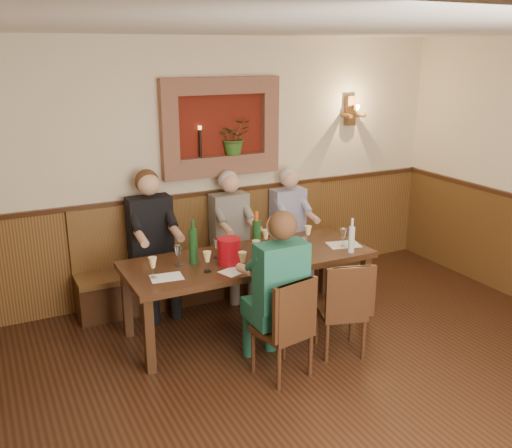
{
  "coord_description": "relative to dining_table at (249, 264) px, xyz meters",
  "views": [
    {
      "loc": [
        -2.25,
        -2.78,
        2.65
      ],
      "look_at": [
        0.1,
        1.9,
        1.05
      ],
      "focal_mm": 40.0,
      "sensor_mm": 36.0,
      "label": 1
    }
  ],
  "objects": [
    {
      "name": "ground_plane",
      "position": [
        0.0,
        -1.85,
        -0.68
      ],
      "size": [
        6.0,
        6.0,
        0.0
      ],
      "primitive_type": "plane",
      "color": "black",
      "rests_on": "ground"
    },
    {
      "name": "room_shell",
      "position": [
        0.0,
        -1.85,
        1.21
      ],
      "size": [
        6.04,
        6.04,
        2.82
      ],
      "color": "beige",
      "rests_on": "ground"
    },
    {
      "name": "wainscoting",
      "position": [
        0.0,
        -1.85,
        -0.09
      ],
      "size": [
        6.02,
        6.02,
        1.15
      ],
      "color": "#4C3015",
      "rests_on": "ground"
    },
    {
      "name": "wall_niche",
      "position": [
        0.24,
        1.09,
        1.13
      ],
      "size": [
        1.36,
        0.3,
        1.06
      ],
      "color": "#5A160C",
      "rests_on": "ground"
    },
    {
      "name": "wall_sconce",
      "position": [
        1.9,
        1.08,
        1.27
      ],
      "size": [
        0.25,
        0.2,
        0.35
      ],
      "color": "#4C3015",
      "rests_on": "ground"
    },
    {
      "name": "dining_table",
      "position": [
        0.0,
        0.0,
        0.0
      ],
      "size": [
        2.4,
        0.9,
        0.75
      ],
      "color": "black",
      "rests_on": "ground"
    },
    {
      "name": "bench",
      "position": [
        0.0,
        0.94,
        -0.35
      ],
      "size": [
        3.0,
        0.45,
        1.11
      ],
      "color": "#381E0F",
      "rests_on": "ground"
    },
    {
      "name": "chair_near_left",
      "position": [
        -0.13,
        -0.91,
        -0.41
      ],
      "size": [
        0.47,
        0.47,
        0.91
      ],
      "rotation": [
        0.0,
        0.0,
        0.19
      ],
      "color": "black",
      "rests_on": "ground"
    },
    {
      "name": "chair_near_right",
      "position": [
        0.52,
        -0.81,
        -0.42
      ],
      "size": [
        0.49,
        0.49,
        0.89
      ],
      "rotation": [
        0.0,
        0.0,
        -0.3
      ],
      "color": "black",
      "rests_on": "ground"
    },
    {
      "name": "person_bench_left",
      "position": [
        -0.7,
        0.84,
        -0.05
      ],
      "size": [
        0.45,
        0.55,
        1.49
      ],
      "color": "black",
      "rests_on": "ground"
    },
    {
      "name": "person_bench_mid",
      "position": [
        0.21,
        0.84,
        -0.1
      ],
      "size": [
        0.41,
        0.5,
        1.4
      ],
      "color": "#504B49",
      "rests_on": "ground"
    },
    {
      "name": "person_bench_right",
      "position": [
        0.96,
        0.84,
        -0.11
      ],
      "size": [
        0.39,
        0.48,
        1.36
      ],
      "color": "navy",
      "rests_on": "ground"
    },
    {
      "name": "person_chair_front",
      "position": [
        -0.13,
        -0.78,
        -0.08
      ],
      "size": [
        0.43,
        0.52,
        1.44
      ],
      "color": "#16474E",
      "rests_on": "ground"
    },
    {
      "name": "spittoon_bucket",
      "position": [
        -0.25,
        -0.09,
        0.2
      ],
      "size": [
        0.24,
        0.24,
        0.25
      ],
      "primitive_type": "cylinder",
      "rotation": [
        0.0,
        0.0,
        0.13
      ],
      "color": "red",
      "rests_on": "dining_table"
    },
    {
      "name": "wine_bottle_green_a",
      "position": [
        0.08,
        0.0,
        0.26
      ],
      "size": [
        0.1,
        0.1,
        0.44
      ],
      "rotation": [
        0.0,
        0.0,
        0.29
      ],
      "color": "#19471E",
      "rests_on": "dining_table"
    },
    {
      "name": "wine_bottle_green_b",
      "position": [
        -0.54,
        0.07,
        0.25
      ],
      "size": [
        0.08,
        0.08,
        0.42
      ],
      "rotation": [
        0.0,
        0.0,
        -0.06
      ],
      "color": "#19471E",
      "rests_on": "dining_table"
    },
    {
      "name": "water_bottle",
      "position": [
        0.95,
        -0.34,
        0.21
      ],
      "size": [
        0.08,
        0.08,
        0.35
      ],
      "rotation": [
        0.0,
        0.0,
        -0.3
      ],
      "color": "silver",
      "rests_on": "dining_table"
    },
    {
      "name": "tasting_sheet_a",
      "position": [
        -0.88,
        -0.15,
        0.08
      ],
      "size": [
        0.3,
        0.23,
        0.0
      ],
      "primitive_type": "cube",
      "rotation": [
        0.0,
        0.0,
        -0.12
      ],
      "color": "white",
      "rests_on": "dining_table"
    },
    {
      "name": "tasting_sheet_b",
      "position": [
        0.13,
        -0.24,
        0.08
      ],
      "size": [
        0.35,
        0.31,
        0.0
      ],
      "primitive_type": "cube",
      "rotation": [
        0.0,
        0.0,
        0.41
      ],
      "color": "white",
      "rests_on": "dining_table"
    },
    {
      "name": "tasting_sheet_c",
      "position": [
        1.02,
        -0.12,
        0.08
      ],
      "size": [
        0.36,
        0.3,
        0.0
      ],
      "primitive_type": "cube",
      "rotation": [
        0.0,
        0.0,
        -0.23
      ],
      "color": "white",
      "rests_on": "dining_table"
    },
    {
      "name": "tasting_sheet_d",
      "position": [
        -0.28,
        -0.28,
        0.08
      ],
      "size": [
        0.3,
        0.26,
        0.0
      ],
      "primitive_type": "cube",
      "rotation": [
        0.0,
        0.0,
        0.34
      ],
      "color": "white",
      "rests_on": "dining_table"
    },
    {
      "name": "wine_glass_0",
      "position": [
        -0.28,
        0.11,
        0.17
      ],
      "size": [
        0.08,
        0.08,
        0.19
      ],
      "primitive_type": null,
      "color": "white",
      "rests_on": "dining_table"
    },
    {
      "name": "wine_glass_1",
      "position": [
        0.47,
        -0.24,
        0.17
      ],
      "size": [
        0.08,
        0.08,
        0.19
      ],
      "primitive_type": null,
      "color": "white",
      "rests_on": "dining_table"
    },
    {
      "name": "wine_glass_2",
      "position": [
        -0.98,
        -0.11,
        0.17
      ],
      "size": [
        0.08,
        0.08,
        0.19
      ],
      "primitive_type": null,
      "color": "#F9E595",
      "rests_on": "dining_table"
    },
    {
      "name": "wine_glass_3",
      "position": [
        -0.23,
        -0.34,
        0.17
      ],
      "size": [
        0.08,
        0.08,
        0.19
      ],
      "primitive_type": null,
      "color": "#F9E595",
      "rests_on": "dining_table"
    },
    {
      "name": "wine_glass_4",
      "position": [
        -0.5,
        -0.19,
        0.17
      ],
      "size": [
        0.08,
        0.08,
        0.19
      ],
      "primitive_type": null,
      "color": "#F9E595",
      "rests_on": "dining_table"
    },
    {
      "name": "wine_glass_5",
      "position": [
        -0.68,
        0.08,
        0.17
      ],
      "size": [
        0.08,
        0.08,
        0.19
      ],
      "primitive_type": null,
      "color": "white",
      "rests_on": "dining_table"
    },
    {
      "name": "wine_glass_6",
      "position": [
        0.7,
        0.07,
        0.17
      ],
      "size": [
        0.08,
        0.08,
        0.19
      ],
      "primitive_type": null,
      "color": "#F9E595",
      "rests_on": "dining_table"
    },
    {
      "name": "wine_glass_7",
      "position": [
        0.97,
        -0.17,
        0.17
      ],
      "size": [
        0.08,
        0.08,
        0.19
      ],
      "primitive_type": null,
      "color": "white",
      "rests_on": "dining_table"
    },
    {
      "name": "wine_glass_8",
      "position": [
        0.02,
        -0.11,
        0.17
      ],
      "size": [
        0.08,
        0.08,
        0.19
      ],
      "primitive_type": null,
      "color": "#F9E595",
      "rests_on": "dining_table"
    },
    {
      "name": "wine_glass_9",
      "position": [
        0.26,
        0.15,
        0.17
      ],
      "size": [
        0.08,
        0.08,
        0.19
      ],
      "primitive_type": null,
      "color": "#F9E595",
      "rests_on": "dining_table"
    }
  ]
}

